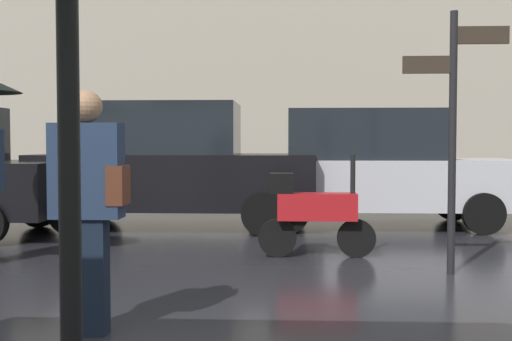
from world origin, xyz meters
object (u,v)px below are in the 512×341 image
(parked_scooter, at_px, (313,211))
(pedestrian_with_bag, at_px, (89,197))
(parked_car_right, at_px, (171,165))
(parked_car_left, at_px, (373,168))
(street_signpost, at_px, (453,115))

(parked_scooter, bearing_deg, pedestrian_with_bag, -113.52)
(pedestrian_with_bag, relative_size, parked_car_right, 0.39)
(parked_car_left, relative_size, street_signpost, 1.64)
(pedestrian_with_bag, height_order, parked_scooter, pedestrian_with_bag)
(pedestrian_with_bag, xyz_separation_m, street_signpost, (3.14, 2.24, 0.68))
(street_signpost, bearing_deg, parked_scooter, 146.90)
(parked_scooter, relative_size, street_signpost, 0.51)
(parked_car_left, xyz_separation_m, street_signpost, (0.31, -3.78, 0.71))
(pedestrian_with_bag, relative_size, street_signpost, 0.64)
(street_signpost, bearing_deg, pedestrian_with_bag, -144.53)
(parked_scooter, height_order, street_signpost, street_signpost)
(pedestrian_with_bag, distance_m, parked_car_left, 6.65)
(parked_scooter, xyz_separation_m, parked_car_left, (1.10, 2.86, 0.40))
(pedestrian_with_bag, xyz_separation_m, parked_car_right, (-0.43, 5.73, 0.02))
(parked_car_left, height_order, parked_car_right, parked_car_right)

